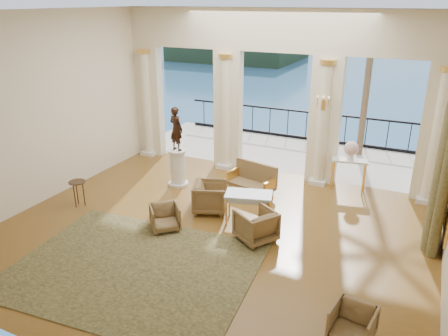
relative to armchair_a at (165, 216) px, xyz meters
The scene contains 21 objects.
floor 1.07m from the armchair_a, 15.74° to the left, with size 9.00×9.00×0.00m, color #543613.
room_walls 2.88m from the armchair_a, 40.57° to the right, with size 9.00×9.00×9.00m.
arcade 4.79m from the armchair_a, 76.53° to the left, with size 9.00×0.56×4.50m.
terrace 6.17m from the armchair_a, 80.82° to the left, with size 10.00×3.60×0.10m, color beige.
balustrade 7.74m from the armchair_a, 82.71° to the left, with size 9.00×0.06×1.03m.
palm_tree 8.40m from the armchair_a, 66.56° to the left, with size 2.00×2.00×4.50m.
headland 76.10m from the armchair_a, 112.44° to the left, with size 22.00×18.00×6.00m, color black.
sea 60.61m from the armchair_a, 89.07° to the left, with size 160.00×160.00×0.00m, color #1F5087.
wall_sconce 4.87m from the armchair_a, 57.82° to the left, with size 0.30×0.11×0.33m.
rug 1.58m from the armchair_a, 79.68° to the right, with size 4.41×3.43×0.02m, color #292D17.
armchair_a is the anchor object (origin of this frame).
armchair_b 4.58m from the armchair_a, 20.93° to the right, with size 0.60×0.56×0.62m, color #41321C.
armchair_c 1.99m from the armchair_a, 12.28° to the left, with size 0.72×0.68×0.74m, color #41321C.
armchair_d 1.30m from the armchair_a, 68.22° to the left, with size 0.76×0.71×0.78m, color #41321C.
settee 2.73m from the armchair_a, 67.71° to the left, with size 1.33×0.80×0.83m.
game_table 1.88m from the armchair_a, 35.46° to the left, with size 1.14×0.82×0.70m.
pedestal 2.44m from the armchair_a, 114.53° to the left, with size 0.54×0.54×1.00m.
statue 2.74m from the armchair_a, 114.53° to the left, with size 0.42×0.28×1.15m, color black.
console_table 4.99m from the armchair_a, 50.26° to the left, with size 0.95×0.51×0.85m.
urn 5.04m from the armchair_a, 50.26° to the left, with size 0.37×0.37×0.49m.
side_table 2.53m from the armchair_a, behind, with size 0.39×0.39×0.64m.
Camera 1 is at (3.80, -7.32, 4.71)m, focal length 35.00 mm.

